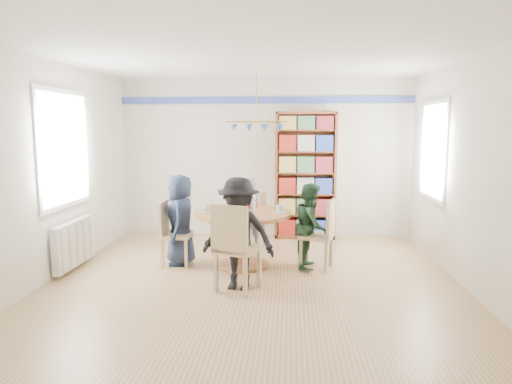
# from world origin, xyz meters

# --- Properties ---
(ground) EXTENTS (5.00, 5.00, 0.00)m
(ground) POSITION_xyz_m (0.00, 0.00, 0.00)
(ground) COLOR tan
(room_shell) EXTENTS (5.00, 5.00, 5.00)m
(room_shell) POSITION_xyz_m (-0.26, 0.87, 1.65)
(room_shell) COLOR white
(room_shell) RESTS_ON ground
(radiator) EXTENTS (0.12, 1.00, 0.60)m
(radiator) POSITION_xyz_m (-2.42, 0.30, 0.35)
(radiator) COLOR silver
(radiator) RESTS_ON ground
(dining_table) EXTENTS (1.30, 1.30, 0.75)m
(dining_table) POSITION_xyz_m (-0.19, 0.60, 0.56)
(dining_table) COLOR #975B31
(dining_table) RESTS_ON ground
(chair_left) EXTENTS (0.40, 0.40, 0.89)m
(chair_left) POSITION_xyz_m (-1.17, 0.58, 0.49)
(chair_left) COLOR tan
(chair_left) RESTS_ON ground
(chair_right) EXTENTS (0.51, 0.51, 0.93)m
(chair_right) POSITION_xyz_m (0.87, 0.55, 0.51)
(chair_right) COLOR tan
(chair_right) RESTS_ON ground
(chair_far) EXTENTS (0.46, 0.46, 0.88)m
(chair_far) POSITION_xyz_m (-0.14, 1.65, 0.48)
(chair_far) COLOR tan
(chair_far) RESTS_ON ground
(chair_near) EXTENTS (0.59, 0.59, 1.03)m
(chair_near) POSITION_xyz_m (-0.18, -0.42, 0.57)
(chair_near) COLOR tan
(chair_near) RESTS_ON ground
(person_left) EXTENTS (0.49, 0.66, 1.24)m
(person_left) POSITION_xyz_m (-1.06, 0.65, 0.62)
(person_left) COLOR #192339
(person_left) RESTS_ON ground
(person_right) EXTENTS (0.50, 0.61, 1.14)m
(person_right) POSITION_xyz_m (0.73, 0.63, 0.57)
(person_right) COLOR #18311D
(person_right) RESTS_ON ground
(person_far) EXTENTS (0.46, 0.36, 1.12)m
(person_far) POSITION_xyz_m (-0.19, 1.54, 0.56)
(person_far) COLOR gray
(person_far) RESTS_ON ground
(person_near) EXTENTS (0.92, 0.62, 1.31)m
(person_near) POSITION_xyz_m (-0.15, -0.30, 0.66)
(person_near) COLOR black
(person_near) RESTS_ON ground
(bookshelf) EXTENTS (1.02, 0.31, 2.14)m
(bookshelf) POSITION_xyz_m (0.70, 2.34, 1.05)
(bookshelf) COLOR brown
(bookshelf) RESTS_ON ground
(tableware) EXTENTS (1.20, 1.20, 0.32)m
(tableware) POSITION_xyz_m (-0.22, 0.62, 0.82)
(tableware) COLOR white
(tableware) RESTS_ON dining_table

